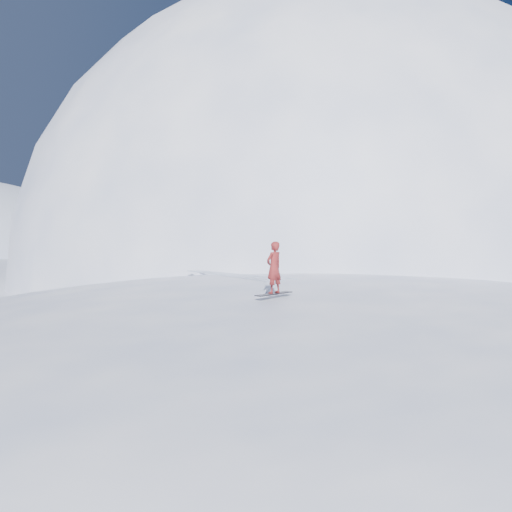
# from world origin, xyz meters

# --- Properties ---
(ground) EXTENTS (400.00, 400.00, 0.00)m
(ground) POSITION_xyz_m (0.00, 0.00, 0.00)
(ground) COLOR white
(ground) RESTS_ON ground
(near_ridge) EXTENTS (36.00, 28.00, 4.80)m
(near_ridge) POSITION_xyz_m (1.00, 3.00, 0.00)
(near_ridge) COLOR white
(near_ridge) RESTS_ON ground
(summit_peak) EXTENTS (60.00, 56.00, 56.00)m
(summit_peak) POSITION_xyz_m (22.00, 26.00, 0.00)
(summit_peak) COLOR white
(summit_peak) RESTS_ON ground
(peak_shoulder) EXTENTS (28.00, 24.00, 18.00)m
(peak_shoulder) POSITION_xyz_m (10.00, 20.00, 0.00)
(peak_shoulder) COLOR white
(peak_shoulder) RESTS_ON ground
(wind_bumps) EXTENTS (16.00, 14.40, 1.00)m
(wind_bumps) POSITION_xyz_m (-0.56, 2.12, 0.00)
(wind_bumps) COLOR white
(wind_bumps) RESTS_ON ground
(snowboard) EXTENTS (1.42, 0.56, 0.02)m
(snowboard) POSITION_xyz_m (-2.54, -0.32, 2.41)
(snowboard) COLOR black
(snowboard) RESTS_ON near_ridge
(snowboarder) EXTENTS (0.63, 0.48, 1.55)m
(snowboarder) POSITION_xyz_m (-2.54, -0.32, 3.20)
(snowboarder) COLOR maroon
(snowboarder) RESTS_ON snowboard
(board_tracks) EXTENTS (2.11, 5.96, 0.04)m
(board_tracks) POSITION_xyz_m (-0.56, 5.62, 2.42)
(board_tracks) COLOR silver
(board_tracks) RESTS_ON ground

